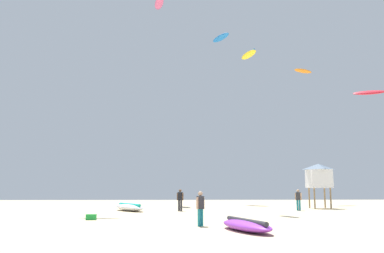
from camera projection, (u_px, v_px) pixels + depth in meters
The scene contains 13 objects.
ground_plane at pixel (215, 246), 12.76m from camera, with size 120.00×120.00×0.00m, color #C6B28C.
person_foreground at pixel (200, 206), 19.68m from camera, with size 0.41×0.41×1.63m.
person_left at pixel (180, 198), 33.88m from camera, with size 0.55×0.40×1.76m.
person_right at pixel (298, 198), 34.79m from camera, with size 0.48×0.41×1.75m.
kite_grounded_near at pixel (129, 207), 33.95m from camera, with size 3.53×5.30×0.65m.
kite_grounded_mid at pixel (246, 225), 17.22m from camera, with size 2.15×4.46×0.50m.
lifeguard_tower at pixel (319, 175), 39.12m from camera, with size 2.30×2.30×4.15m.
cooler_box at pixel (91, 217), 23.78m from camera, with size 0.56×0.36×0.32m, color green.
kite_aloft_1 at pixel (221, 38), 56.78m from camera, with size 2.59×3.99×0.50m.
kite_aloft_2 at pixel (369, 93), 45.24m from camera, with size 3.51×2.10×0.77m.
kite_aloft_4 at pixel (303, 71), 53.95m from camera, with size 3.04×2.19×0.47m.
kite_aloft_5 at pixel (249, 55), 33.05m from camera, with size 1.23×2.47×0.32m.
kite_aloft_6 at pixel (159, 3), 54.86m from camera, with size 1.64×4.04×0.50m.
Camera 1 is at (-1.28, -13.12, 1.69)m, focal length 38.91 mm.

